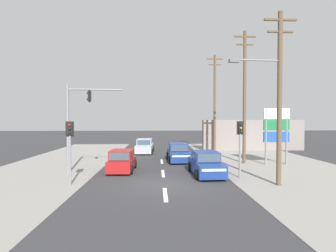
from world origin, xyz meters
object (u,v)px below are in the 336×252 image
utility_pole_midground_right (245,95)px  sedan_kerbside_parked (178,153)px  pedestal_signal_left_kerb (70,142)px  utility_pole_background_right (215,101)px  utility_pole_foreground_right (277,93)px  shopping_plaza_sign (276,128)px  sedan_oncoming_mid (206,164)px  sedan_receding_far (145,147)px  hatchback_crossing_left (122,161)px  traffic_signal_mast (76,117)px  pedestal_signal_right_kerb (240,140)px

utility_pole_midground_right → sedan_kerbside_parked: size_ratio=2.55×
sedan_kerbside_parked → pedestal_signal_left_kerb: bearing=-129.0°
utility_pole_midground_right → utility_pole_background_right: 8.17m
utility_pole_foreground_right → pedestal_signal_left_kerb: (-11.42, 0.51, -2.72)m
utility_pole_foreground_right → pedestal_signal_left_kerb: size_ratio=2.69×
pedestal_signal_left_kerb → sedan_kerbside_parked: pedestal_signal_left_kerb is taller
shopping_plaza_sign → utility_pole_midground_right: bearing=164.4°
shopping_plaza_sign → sedan_oncoming_mid: shopping_plaza_sign is taller
sedan_receding_far → hatchback_crossing_left: bearing=-96.4°
utility_pole_foreground_right → shopping_plaza_sign: utility_pole_foreground_right is taller
utility_pole_foreground_right → utility_pole_background_right: bearing=90.2°
shopping_plaza_sign → sedan_receding_far: bearing=144.6°
sedan_oncoming_mid → sedan_receding_far: bearing=111.8°
sedan_oncoming_mid → sedan_kerbside_parked: bearing=103.2°
utility_pole_foreground_right → sedan_kerbside_parked: 10.91m
sedan_receding_far → utility_pole_midground_right: bearing=-39.8°
shopping_plaza_sign → sedan_oncoming_mid: size_ratio=1.07×
utility_pole_background_right → sedan_kerbside_parked: 9.58m
traffic_signal_mast → sedan_receding_far: size_ratio=1.39×
utility_pole_background_right → shopping_plaza_sign: utility_pole_background_right is taller
utility_pole_midground_right → sedan_receding_far: utility_pole_midground_right is taller
traffic_signal_mast → pedestal_signal_left_kerb: (0.67, -3.30, -1.42)m
utility_pole_background_right → sedan_oncoming_mid: 13.83m
utility_pole_foreground_right → shopping_plaza_sign: (3.04, 6.61, -2.16)m
pedestal_signal_left_kerb → utility_pole_background_right: bearing=52.7°
hatchback_crossing_left → sedan_oncoming_mid: bearing=-14.4°
pedestal_signal_right_kerb → hatchback_crossing_left: size_ratio=0.97×
sedan_kerbside_parked → hatchback_crossing_left: size_ratio=1.16×
traffic_signal_mast → pedestal_signal_left_kerb: 3.65m
utility_pole_foreground_right → utility_pole_midground_right: 7.34m
shopping_plaza_sign → traffic_signal_mast: bearing=-169.5°
utility_pole_midground_right → traffic_signal_mast: size_ratio=1.82×
utility_pole_foreground_right → sedan_oncoming_mid: (-3.38, 2.98, -4.44)m
utility_pole_foreground_right → traffic_signal_mast: (-12.09, 3.82, -1.31)m
sedan_receding_far → hatchback_crossing_left: size_ratio=1.17×
utility_pole_midground_right → sedan_kerbside_parked: 7.50m
utility_pole_foreground_right → sedan_oncoming_mid: bearing=138.6°
utility_pole_midground_right → utility_pole_background_right: size_ratio=1.00×
utility_pole_midground_right → shopping_plaza_sign: 3.70m
sedan_receding_far → hatchback_crossing_left: (-1.13, -10.00, -0.00)m
traffic_signal_mast → shopping_plaza_sign: traffic_signal_mast is taller
shopping_plaza_sign → sedan_kerbside_parked: (-7.78, 2.15, -2.28)m
pedestal_signal_left_kerb → shopping_plaza_sign: shopping_plaza_sign is taller
shopping_plaza_sign → sedan_receding_far: shopping_plaza_sign is taller
sedan_kerbside_parked → hatchback_crossing_left: bearing=-135.2°
utility_pole_foreground_right → sedan_receding_far: bearing=118.9°
traffic_signal_mast → sedan_kerbside_parked: 9.39m
shopping_plaza_sign → sedan_receding_far: size_ratio=1.07×
shopping_plaza_sign → sedan_receding_far: 13.70m
utility_pole_foreground_right → pedestal_signal_right_kerb: bearing=127.1°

